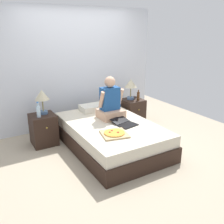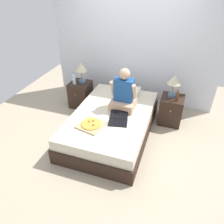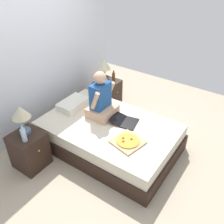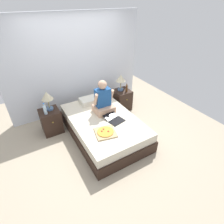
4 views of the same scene
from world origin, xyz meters
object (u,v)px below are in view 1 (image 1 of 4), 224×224
nightstand_right (133,112)px  lamp_on_right_nightstand (131,85)px  nightstand_left (44,129)px  bed (110,135)px  water_bottle (38,111)px  lamp_on_left_nightstand (42,97)px  beer_bottle (138,96)px  laptop (125,123)px  person_seated (110,103)px  pizza_box (114,134)px

nightstand_right → lamp_on_right_nightstand: (-0.03, 0.05, 0.61)m
nightstand_left → nightstand_right: size_ratio=1.00×
nightstand_left → bed: bearing=-36.5°
water_bottle → nightstand_right: water_bottle is taller
lamp_on_left_nightstand → beer_bottle: bearing=-4.2°
lamp_on_left_nightstand → nightstand_right: bearing=-1.5°
nightstand_right → beer_bottle: bearing=-55.0°
nightstand_right → water_bottle: bearing=-177.5°
bed → lamp_on_right_nightstand: lamp_on_right_nightstand is taller
laptop → nightstand_left: bearing=141.7°
bed → laptop: 0.37m
nightstand_left → person_seated: bearing=-23.4°
lamp_on_left_nightstand → beer_bottle: size_ratio=1.96×
water_bottle → person_seated: size_ratio=0.35×
nightstand_left → person_seated: (1.15, -0.50, 0.47)m
nightstand_right → beer_bottle: 0.40m
nightstand_left → laptop: bearing=-38.3°
nightstand_right → lamp_on_right_nightstand: bearing=120.9°
nightstand_left → person_seated: size_ratio=0.74×
bed → water_bottle: (-1.08, 0.65, 0.46)m
nightstand_right → lamp_on_right_nightstand: size_ratio=1.28×
lamp_on_left_nightstand → pizza_box: bearing=-59.0°
water_bottle → beer_bottle: water_bottle is taller
bed → nightstand_right: (1.00, 0.74, 0.06)m
bed → beer_bottle: size_ratio=9.37×
beer_bottle → pizza_box: beer_bottle is taller
bed → lamp_on_left_nightstand: bearing=140.5°
lamp_on_left_nightstand → bed: bearing=-39.5°
lamp_on_left_nightstand → nightstand_right: lamp_on_left_nightstand is taller
pizza_box → laptop: bearing=35.6°
water_bottle → nightstand_right: (2.09, 0.09, -0.40)m
person_seated → laptop: size_ratio=1.66×
bed → nightstand_left: 1.25m
nightstand_right → person_seated: (-0.86, -0.50, 0.47)m
bed → pizza_box: pizza_box is taller
nightstand_left → laptop: size_ratio=1.23×
nightstand_left → pizza_box: bearing=-56.7°
beer_bottle → person_seated: size_ratio=0.29×
lamp_on_right_nightstand → beer_bottle: size_ratio=1.96×
beer_bottle → person_seated: (-0.93, -0.40, 0.08)m
lamp_on_left_nightstand → pizza_box: 1.54m
water_bottle → pizza_box: 1.45m
lamp_on_left_nightstand → laptop: bearing=-40.7°
lamp_on_right_nightstand → laptop: lamp_on_right_nightstand is taller
nightstand_left → water_bottle: bearing=-131.7°
lamp_on_left_nightstand → laptop: (1.15, -0.99, -0.41)m
bed → person_seated: (0.14, 0.25, 0.52)m
water_bottle → pizza_box: bearing=-52.0°
beer_bottle → laptop: size_ratio=0.49×
lamp_on_left_nightstand → pizza_box: size_ratio=0.94×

